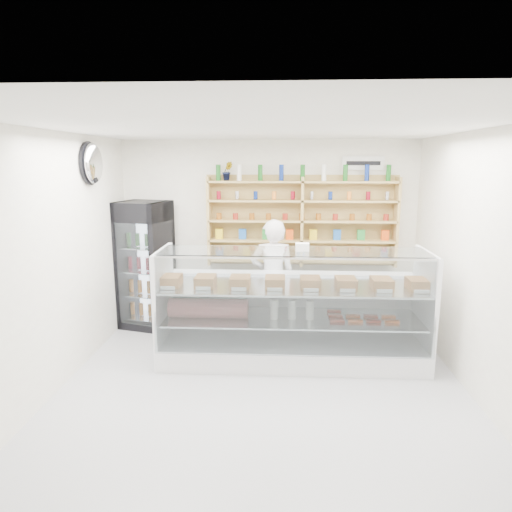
{
  "coord_description": "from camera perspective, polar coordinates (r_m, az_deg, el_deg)",
  "views": [
    {
      "loc": [
        0.17,
        -4.5,
        2.47
      ],
      "look_at": [
        -0.11,
        0.9,
        1.35
      ],
      "focal_mm": 32.0,
      "sensor_mm": 36.0,
      "label": 1
    }
  ],
  "objects": [
    {
      "name": "room",
      "position": [
        4.63,
        0.82,
        -1.65
      ],
      "size": [
        5.0,
        5.0,
        5.0
      ],
      "color": "#ACACB1",
      "rests_on": "ground"
    },
    {
      "name": "display_counter",
      "position": [
        5.83,
        4.47,
        -9.31
      ],
      "size": [
        3.27,
        0.98,
        1.42
      ],
      "color": "white",
      "rests_on": "floor"
    },
    {
      "name": "shop_worker",
      "position": [
        6.43,
        2.12,
        -2.89
      ],
      "size": [
        0.64,
        0.43,
        1.7
      ],
      "primitive_type": "imported",
      "rotation": [
        0.0,
        0.0,
        3.18
      ],
      "color": "silver",
      "rests_on": "floor"
    },
    {
      "name": "drinks_cooler",
      "position": [
        7.07,
        -13.68,
        -1.03
      ],
      "size": [
        0.83,
        0.82,
        1.9
      ],
      "rotation": [
        0.0,
        0.0,
        -0.25
      ],
      "color": "black",
      "rests_on": "floor"
    },
    {
      "name": "wall_shelving",
      "position": [
        6.91,
        5.73,
        4.35
      ],
      "size": [
        2.84,
        0.28,
        1.33
      ],
      "color": "tan",
      "rests_on": "back_wall"
    },
    {
      "name": "potted_plant",
      "position": [
        6.89,
        -3.6,
        10.55
      ],
      "size": [
        0.18,
        0.16,
        0.28
      ],
      "primitive_type": "imported",
      "rotation": [
        0.0,
        0.0,
        0.27
      ],
      "color": "#1E6626",
      "rests_on": "wall_shelving"
    },
    {
      "name": "security_mirror",
      "position": [
        6.17,
        -19.67,
        10.85
      ],
      "size": [
        0.15,
        0.5,
        0.5
      ],
      "primitive_type": "ellipsoid",
      "color": "silver",
      "rests_on": "left_wall"
    },
    {
      "name": "wall_sign",
      "position": [
        7.08,
        13.25,
        11.23
      ],
      "size": [
        0.62,
        0.03,
        0.2
      ],
      "primitive_type": "cube",
      "color": "white",
      "rests_on": "back_wall"
    }
  ]
}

